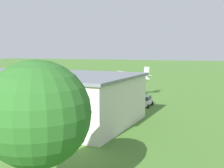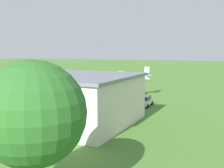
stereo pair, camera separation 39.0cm
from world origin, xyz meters
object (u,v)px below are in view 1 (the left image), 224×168
object	(u,v)px
person_crossing_taxiway	(87,96)
person_at_fence_line	(81,96)
car_black	(18,94)
person_near_hangar_door	(45,93)
biplane	(131,77)
car_white	(145,101)
person_walking_on_apron	(111,99)
hangar	(38,96)
tree_near_perimeter_road	(37,114)

from	to	relation	value
person_crossing_taxiway	person_at_fence_line	xyz separation A→B (m)	(0.97, 0.24, -0.10)
car_black	person_near_hangar_door	distance (m)	5.19
car_black	person_crossing_taxiway	bearing A→B (deg)	-168.19
biplane	person_near_hangar_door	bearing A→B (deg)	26.11
car_white	car_black	distance (m)	25.34
person_at_fence_line	person_walking_on_apron	xyz separation A→B (m)	(-6.15, 0.28, 0.00)
car_black	hangar	bearing A→B (deg)	138.50
tree_near_perimeter_road	person_walking_on_apron	bearing A→B (deg)	-75.41
biplane	person_crossing_taxiway	bearing A→B (deg)	52.11
tree_near_perimeter_road	biplane	bearing A→B (deg)	-79.60
biplane	car_black	world-z (taller)	biplane
car_white	person_crossing_taxiway	size ratio (longest dim) A/B	2.47
person_crossing_taxiway	car_white	bearing A→B (deg)	174.60
tree_near_perimeter_road	hangar	bearing A→B (deg)	-53.68
hangar	person_near_hangar_door	distance (m)	18.42
car_black	tree_near_perimeter_road	distance (m)	41.43
car_white	tree_near_perimeter_road	bearing A→B (deg)	93.79
hangar	biplane	bearing A→B (deg)	-104.28
person_crossing_taxiway	tree_near_perimeter_road	xyz separation A→B (m)	(-13.77, 33.53, 4.73)
biplane	tree_near_perimeter_road	world-z (taller)	tree_near_perimeter_road
car_black	tree_near_perimeter_road	bearing A→B (deg)	131.80
hangar	person_crossing_taxiway	size ratio (longest dim) A/B	15.84
person_near_hangar_door	person_at_fence_line	xyz separation A→B (m)	(-8.53, 0.49, -0.04)
person_near_hangar_door	tree_near_perimeter_road	world-z (taller)	tree_near_perimeter_road
tree_near_perimeter_road	person_crossing_taxiway	bearing A→B (deg)	-67.68
biplane	car_white	xyz separation A→B (m)	(-5.46, 9.01, -3.10)
car_white	tree_near_perimeter_road	distance (m)	32.85
car_black	person_crossing_taxiway	world-z (taller)	person_crossing_taxiway
car_white	person_crossing_taxiway	bearing A→B (deg)	-5.40
biplane	person_at_fence_line	bearing A→B (deg)	48.85
person_walking_on_apron	hangar	bearing A→B (deg)	71.54
car_white	hangar	bearing A→B (deg)	51.17
person_walking_on_apron	tree_near_perimeter_road	world-z (taller)	tree_near_perimeter_road
car_white	person_crossing_taxiway	xyz separation A→B (m)	(11.62, -1.10, -0.02)
biplane	car_white	size ratio (longest dim) A/B	1.76
person_near_hangar_door	hangar	bearing A→B (deg)	122.36
person_crossing_taxiway	person_at_fence_line	bearing A→B (deg)	14.07
person_walking_on_apron	tree_near_perimeter_road	xyz separation A→B (m)	(-8.59, 33.01, 4.84)
biplane	car_black	bearing A→B (deg)	28.53
car_black	person_walking_on_apron	distance (m)	18.98
hangar	person_at_fence_line	distance (m)	15.18
biplane	person_walking_on_apron	distance (m)	9.09
person_near_hangar_door	person_walking_on_apron	xyz separation A→B (m)	(-14.67, 0.77, -0.04)
hangar	car_white	xyz separation A→B (m)	(-11.34, -14.09, -2.26)
car_black	car_white	bearing A→B (deg)	-176.02
biplane	tree_near_perimeter_road	bearing A→B (deg)	100.40
biplane	tree_near_perimeter_road	size ratio (longest dim) A/B	0.85
biplane	car_white	bearing A→B (deg)	121.21
person_crossing_taxiway	biplane	bearing A→B (deg)	-127.89
car_white	person_walking_on_apron	distance (m)	6.47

